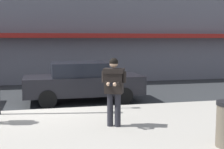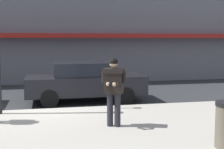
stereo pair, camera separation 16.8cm
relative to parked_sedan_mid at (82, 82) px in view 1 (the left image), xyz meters
name	(u,v)px [view 1 (the left image)]	position (x,y,z in m)	size (l,w,h in m)	color
ground_plane	(40,112)	(-1.63, -1.37, -0.79)	(80.00, 80.00, 0.00)	#2B2D30
sidewalk	(80,133)	(-0.63, -4.22, -0.72)	(32.00, 5.30, 0.14)	#A8A399
curb_paint_line	(70,110)	(-0.63, -1.32, -0.79)	(28.00, 0.12, 0.01)	silver
parked_sedan_mid	(82,82)	(0.00, 0.00, 0.00)	(4.52, 1.97, 1.54)	black
man_texting_on_phone	(114,85)	(0.29, -4.09, 0.46)	(0.62, 0.65, 1.81)	#23232B
parking_meter	(110,84)	(0.64, -1.97, 0.18)	(0.12, 0.18, 1.27)	#4C4C51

